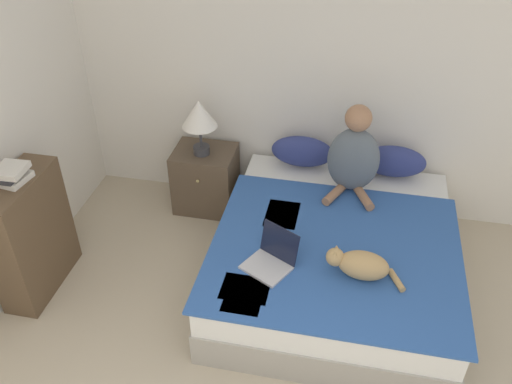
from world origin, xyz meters
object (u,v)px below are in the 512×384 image
object	(u,v)px
bed	(334,258)
pillow_near	(302,152)
table_lamp	(199,116)
laptop_open	(271,259)
nightstand	(206,179)
pillow_far	(394,161)
person_sitting	(354,156)
cat_tabby	(360,264)
book_stack_top	(11,174)
bookshelf	(31,235)

from	to	relation	value
bed	pillow_near	bearing A→B (deg)	114.35
pillow_near	table_lamp	world-z (taller)	table_lamp
bed	laptop_open	xyz separation A→B (m)	(-0.41, -0.43, 0.30)
bed	nightstand	distance (m)	1.44
bed	nightstand	bearing A→B (deg)	148.44
pillow_near	pillow_far	xyz separation A→B (m)	(0.76, 0.00, 0.00)
person_sitting	bed	bearing A→B (deg)	-95.27
cat_tabby	book_stack_top	bearing A→B (deg)	5.07
bed	book_stack_top	bearing A→B (deg)	-167.95
person_sitting	laptop_open	size ratio (longest dim) A/B	1.88
nightstand	bookshelf	bearing A→B (deg)	-128.33
book_stack_top	nightstand	bearing A→B (deg)	51.66
laptop_open	book_stack_top	distance (m)	1.84
pillow_near	table_lamp	distance (m)	0.92
pillow_far	person_sitting	xyz separation A→B (m)	(-0.33, -0.27, 0.18)
person_sitting	cat_tabby	world-z (taller)	person_sitting
pillow_far	cat_tabby	distance (m)	1.27
book_stack_top	pillow_near	bearing A→B (deg)	35.87
pillow_far	person_sitting	bearing A→B (deg)	-140.26
pillow_near	cat_tabby	size ratio (longest dim) A/B	0.99
table_lamp	book_stack_top	size ratio (longest dim) A/B	2.12
table_lamp	bookshelf	bearing A→B (deg)	-128.89
bed	cat_tabby	bearing A→B (deg)	-67.22
nightstand	cat_tabby	bearing A→B (deg)	-39.82
bed	book_stack_top	distance (m)	2.37
bookshelf	book_stack_top	size ratio (longest dim) A/B	4.06
person_sitting	pillow_far	bearing A→B (deg)	39.74
laptop_open	nightstand	xyz separation A→B (m)	(-0.81, 1.18, -0.26)
bed	pillow_far	size ratio (longest dim) A/B	3.68
person_sitting	cat_tabby	xyz separation A→B (m)	(0.12, -0.98, -0.22)
cat_tabby	nightstand	xyz separation A→B (m)	(-1.40, 1.17, -0.30)
person_sitting	laptop_open	xyz separation A→B (m)	(-0.47, -1.00, -0.26)
pillow_far	pillow_near	bearing A→B (deg)	180.00
cat_tabby	bookshelf	size ratio (longest dim) A/B	0.55
pillow_far	bookshelf	bearing A→B (deg)	-153.02
cat_tabby	laptop_open	bearing A→B (deg)	5.45
laptop_open	bookshelf	bearing A→B (deg)	-150.65
person_sitting	table_lamp	world-z (taller)	person_sitting
table_lamp	person_sitting	bearing A→B (deg)	-6.66
bed	person_sitting	xyz separation A→B (m)	(0.05, 0.57, 0.57)
table_lamp	bookshelf	xyz separation A→B (m)	(-0.96, -1.19, -0.46)
pillow_near	book_stack_top	bearing A→B (deg)	-144.13
pillow_near	bookshelf	bearing A→B (deg)	-144.11
nightstand	pillow_far	bearing A→B (deg)	3.15
bed	table_lamp	bearing A→B (deg)	149.84
pillow_near	person_sitting	world-z (taller)	person_sitting
person_sitting	nightstand	size ratio (longest dim) A/B	1.28
book_stack_top	laptop_open	bearing A→B (deg)	1.17
nightstand	book_stack_top	world-z (taller)	book_stack_top
person_sitting	book_stack_top	distance (m)	2.48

